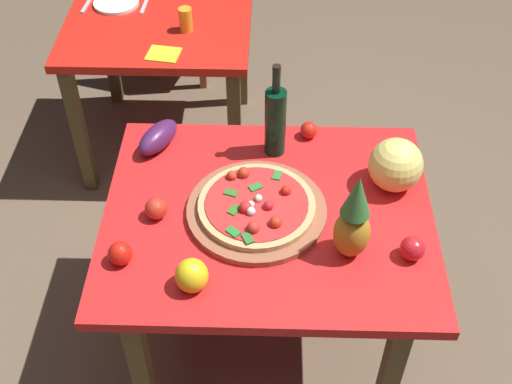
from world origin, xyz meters
name	(u,v)px	position (x,y,z in m)	size (l,w,h in m)	color
ground_plane	(265,338)	(0.00, 0.00, 0.00)	(10.00, 10.00, 0.00)	brown
display_table	(267,232)	(0.00, 0.00, 0.67)	(1.11, 0.91, 0.77)	brown
background_table	(160,39)	(-0.54, 1.25, 0.65)	(0.87, 0.84, 0.77)	brown
dining_chair	(177,3)	(-0.54, 1.90, 0.48)	(0.50, 0.50, 0.85)	#98583B
pizza_board	(256,211)	(-0.04, -0.01, 0.78)	(0.47, 0.47, 0.03)	#98583B
pizza	(255,205)	(-0.04, -0.01, 0.81)	(0.39, 0.39, 0.06)	tan
wine_bottle	(274,120)	(0.02, 0.31, 0.91)	(0.08, 0.08, 0.37)	black
pineapple_left	(352,221)	(0.26, -0.17, 0.91)	(0.11, 0.11, 0.32)	#B78422
melon	(395,165)	(0.43, 0.14, 0.86)	(0.19, 0.19, 0.19)	#EEE170
bell_pepper	(191,276)	(-0.22, -0.31, 0.82)	(0.10, 0.10, 0.11)	yellow
eggplant	(157,137)	(-0.41, 0.32, 0.81)	(0.20, 0.09, 0.09)	#491D4E
tomato_at_corner	(411,248)	(0.45, -0.18, 0.81)	(0.08, 0.08, 0.08)	red
tomato_beside_pepper	(308,130)	(0.15, 0.40, 0.80)	(0.06, 0.06, 0.06)	red
tomato_near_board	(155,209)	(-0.37, -0.03, 0.80)	(0.07, 0.07, 0.07)	red
tomato_by_bottle	(119,253)	(-0.45, -0.22, 0.81)	(0.08, 0.08, 0.08)	red
drinking_glass_juice	(185,20)	(-0.39, 1.14, 0.82)	(0.06, 0.06, 0.11)	orange
dinner_plate	(116,3)	(-0.76, 1.36, 0.78)	(0.22, 0.22, 0.02)	white
fork_utensil	(87,3)	(-0.90, 1.36, 0.77)	(0.02, 0.18, 0.01)	silver
knife_utensil	(144,4)	(-0.62, 1.36, 0.77)	(0.02, 0.18, 0.01)	silver
napkin_folded	(163,54)	(-0.47, 0.93, 0.77)	(0.14, 0.12, 0.01)	yellow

